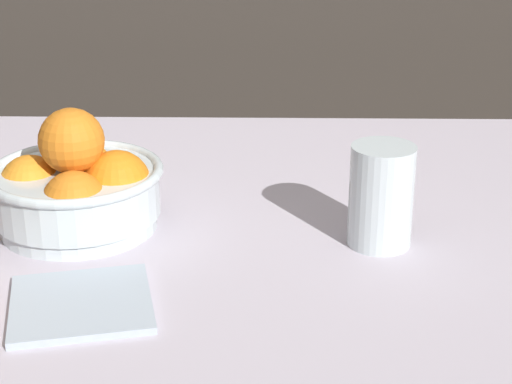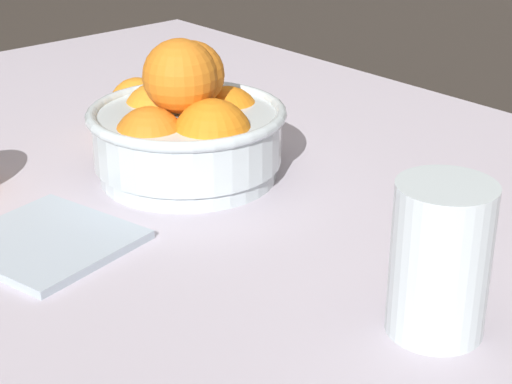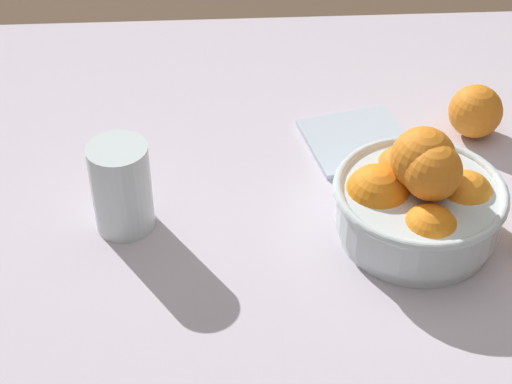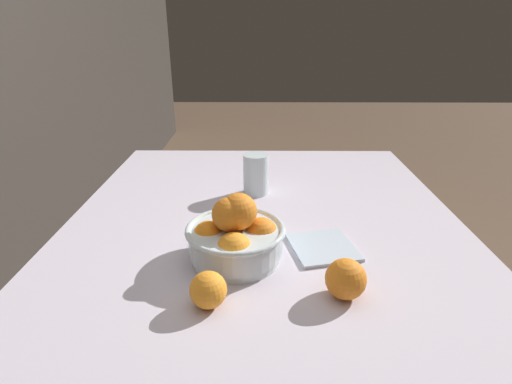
{
  "view_description": "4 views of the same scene",
  "coord_description": "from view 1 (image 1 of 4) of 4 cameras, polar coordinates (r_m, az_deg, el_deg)",
  "views": [
    {
      "loc": [
        0.15,
        -0.9,
        1.22
      ],
      "look_at": [
        0.14,
        0.07,
        0.82
      ],
      "focal_mm": 60.0,
      "sensor_mm": 36.0,
      "label": 1
    },
    {
      "loc": [
        0.61,
        -0.45,
        1.15
      ],
      "look_at": [
        0.06,
        0.03,
        0.82
      ],
      "focal_mm": 60.0,
      "sensor_mm": 36.0,
      "label": 2
    },
    {
      "loc": [
        0.16,
        0.85,
        1.52
      ],
      "look_at": [
        0.11,
        0.01,
        0.81
      ],
      "focal_mm": 60.0,
      "sensor_mm": 36.0,
      "label": 3
    },
    {
      "loc": [
        -0.83,
        0.01,
        1.26
      ],
      "look_at": [
        0.12,
        0.02,
        0.85
      ],
      "focal_mm": 28.0,
      "sensor_mm": 36.0,
      "label": 4
    }
  ],
  "objects": [
    {
      "name": "fruit_bowl",
      "position": [
        1.06,
        -11.84,
        0.5
      ],
      "size": [
        0.21,
        0.21,
        0.15
      ],
      "color": "silver",
      "rests_on": "dining_table"
    },
    {
      "name": "dining_table",
      "position": [
        1.05,
        -7.55,
        -7.33
      ],
      "size": [
        1.43,
        1.03,
        0.78
      ],
      "color": "silver",
      "rests_on": "ground_plane"
    },
    {
      "name": "napkin",
      "position": [
        0.91,
        -11.58,
        -7.31
      ],
      "size": [
        0.17,
        0.17,
        0.01
      ],
      "primitive_type": "cube",
      "rotation": [
        0.0,
        0.0,
        0.22
      ],
      "color": "silver",
      "rests_on": "dining_table"
    },
    {
      "name": "juice_glass",
      "position": [
        1.01,
        8.33,
        -0.56
      ],
      "size": [
        0.08,
        0.08,
        0.12
      ],
      "color": "#F4A314",
      "rests_on": "dining_table"
    }
  ]
}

